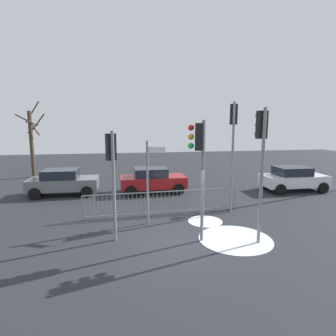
{
  "coord_description": "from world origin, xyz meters",
  "views": [
    {
      "loc": [
        -1.83,
        -8.84,
        4.03
      ],
      "look_at": [
        0.17,
        2.65,
        2.15
      ],
      "focal_mm": 29.47,
      "sensor_mm": 36.0,
      "label": 1
    }
  ],
  "objects_px": {
    "traffic_light_rear_right": "(111,161)",
    "traffic_light_mid_right": "(261,145)",
    "traffic_light_foreground_right": "(233,132)",
    "car_red_far": "(152,180)",
    "car_white_mid": "(293,178)",
    "traffic_light_foreground_left": "(199,154)",
    "car_grey_trailing": "(63,182)",
    "bare_tree_left": "(32,141)",
    "direction_sign_post": "(149,178)"
  },
  "relations": [
    {
      "from": "traffic_light_rear_right",
      "to": "bare_tree_left",
      "type": "bearing_deg",
      "value": 94.9
    },
    {
      "from": "traffic_light_rear_right",
      "to": "traffic_light_foreground_left",
      "type": "height_order",
      "value": "traffic_light_foreground_left"
    },
    {
      "from": "traffic_light_foreground_right",
      "to": "traffic_light_foreground_left",
      "type": "bearing_deg",
      "value": -111.85
    },
    {
      "from": "traffic_light_rear_right",
      "to": "car_red_far",
      "type": "xyz_separation_m",
      "value": [
        2.13,
        6.41,
        -2.02
      ]
    },
    {
      "from": "traffic_light_foreground_right",
      "to": "traffic_light_foreground_left",
      "type": "relative_size",
      "value": 1.2
    },
    {
      "from": "traffic_light_foreground_right",
      "to": "car_grey_trailing",
      "type": "xyz_separation_m",
      "value": [
        -8.27,
        4.44,
        -2.88
      ]
    },
    {
      "from": "direction_sign_post",
      "to": "traffic_light_foreground_left",
      "type": "bearing_deg",
      "value": -29.23
    },
    {
      "from": "bare_tree_left",
      "to": "traffic_light_foreground_right",
      "type": "bearing_deg",
      "value": -42.12
    },
    {
      "from": "traffic_light_foreground_left",
      "to": "traffic_light_rear_right",
      "type": "bearing_deg",
      "value": 95.13
    },
    {
      "from": "traffic_light_rear_right",
      "to": "traffic_light_foreground_left",
      "type": "bearing_deg",
      "value": -34.25
    },
    {
      "from": "traffic_light_mid_right",
      "to": "traffic_light_foreground_left",
      "type": "height_order",
      "value": "traffic_light_mid_right"
    },
    {
      "from": "bare_tree_left",
      "to": "car_grey_trailing",
      "type": "bearing_deg",
      "value": -61.4
    },
    {
      "from": "car_grey_trailing",
      "to": "car_red_far",
      "type": "bearing_deg",
      "value": -2.79
    },
    {
      "from": "direction_sign_post",
      "to": "car_red_far",
      "type": "distance_m",
      "value": 5.34
    },
    {
      "from": "traffic_light_mid_right",
      "to": "car_red_far",
      "type": "height_order",
      "value": "traffic_light_mid_right"
    },
    {
      "from": "traffic_light_rear_right",
      "to": "traffic_light_foreground_right",
      "type": "distance_m",
      "value": 5.84
    },
    {
      "from": "traffic_light_rear_right",
      "to": "car_red_far",
      "type": "relative_size",
      "value": 0.99
    },
    {
      "from": "bare_tree_left",
      "to": "traffic_light_rear_right",
      "type": "bearing_deg",
      "value": -63.89
    },
    {
      "from": "traffic_light_foreground_left",
      "to": "car_grey_trailing",
      "type": "height_order",
      "value": "traffic_light_foreground_left"
    },
    {
      "from": "direction_sign_post",
      "to": "car_red_far",
      "type": "xyz_separation_m",
      "value": [
        0.74,
        5.17,
        -1.12
      ]
    },
    {
      "from": "traffic_light_mid_right",
      "to": "car_white_mid",
      "type": "height_order",
      "value": "traffic_light_mid_right"
    },
    {
      "from": "traffic_light_mid_right",
      "to": "bare_tree_left",
      "type": "height_order",
      "value": "bare_tree_left"
    },
    {
      "from": "traffic_light_mid_right",
      "to": "car_white_mid",
      "type": "distance_m",
      "value": 8.97
    },
    {
      "from": "traffic_light_rear_right",
      "to": "traffic_light_mid_right",
      "type": "height_order",
      "value": "traffic_light_mid_right"
    },
    {
      "from": "traffic_light_mid_right",
      "to": "direction_sign_post",
      "type": "height_order",
      "value": "traffic_light_mid_right"
    },
    {
      "from": "traffic_light_foreground_right",
      "to": "car_red_far",
      "type": "xyz_separation_m",
      "value": [
        -3.18,
        4.13,
        -2.88
      ]
    },
    {
      "from": "traffic_light_foreground_right",
      "to": "bare_tree_left",
      "type": "distance_m",
      "value": 15.58
    },
    {
      "from": "traffic_light_mid_right",
      "to": "traffic_light_foreground_left",
      "type": "bearing_deg",
      "value": 166.77
    },
    {
      "from": "traffic_light_mid_right",
      "to": "traffic_light_foreground_left",
      "type": "distance_m",
      "value": 2.06
    },
    {
      "from": "direction_sign_post",
      "to": "car_white_mid",
      "type": "height_order",
      "value": "direction_sign_post"
    },
    {
      "from": "traffic_light_foreground_right",
      "to": "traffic_light_mid_right",
      "type": "relative_size",
      "value": 1.1
    },
    {
      "from": "traffic_light_rear_right",
      "to": "traffic_light_foreground_right",
      "type": "relative_size",
      "value": 0.76
    },
    {
      "from": "car_red_far",
      "to": "direction_sign_post",
      "type": "bearing_deg",
      "value": -99.01
    },
    {
      "from": "car_grey_trailing",
      "to": "traffic_light_rear_right",
      "type": "bearing_deg",
      "value": -65.56
    },
    {
      "from": "car_grey_trailing",
      "to": "bare_tree_left",
      "type": "distance_m",
      "value": 7.11
    },
    {
      "from": "traffic_light_rear_right",
      "to": "bare_tree_left",
      "type": "xyz_separation_m",
      "value": [
        -6.23,
        12.71,
        -0.02
      ]
    },
    {
      "from": "traffic_light_foreground_left",
      "to": "car_red_far",
      "type": "bearing_deg",
      "value": 24.16
    },
    {
      "from": "traffic_light_foreground_right",
      "to": "car_white_mid",
      "type": "bearing_deg",
      "value": 48.02
    },
    {
      "from": "car_red_far",
      "to": "car_white_mid",
      "type": "xyz_separation_m",
      "value": [
        8.45,
        -1.05,
        0.0
      ]
    },
    {
      "from": "car_white_mid",
      "to": "car_red_far",
      "type": "bearing_deg",
      "value": 173.8
    },
    {
      "from": "car_white_mid",
      "to": "bare_tree_left",
      "type": "xyz_separation_m",
      "value": [
        -16.81,
        7.35,
        2.0
      ]
    },
    {
      "from": "car_red_far",
      "to": "bare_tree_left",
      "type": "bearing_deg",
      "value": 142.13
    },
    {
      "from": "car_red_far",
      "to": "traffic_light_foreground_right",
      "type": "bearing_deg",
      "value": -53.36
    },
    {
      "from": "traffic_light_foreground_right",
      "to": "traffic_light_foreground_left",
      "type": "distance_m",
      "value": 3.86
    },
    {
      "from": "traffic_light_rear_right",
      "to": "traffic_light_foreground_right",
      "type": "bearing_deg",
      "value": 2.0
    },
    {
      "from": "traffic_light_foreground_right",
      "to": "car_grey_trailing",
      "type": "height_order",
      "value": "traffic_light_foreground_right"
    },
    {
      "from": "direction_sign_post",
      "to": "bare_tree_left",
      "type": "xyz_separation_m",
      "value": [
        -7.62,
        11.47,
        0.88
      ]
    },
    {
      "from": "traffic_light_foreground_left",
      "to": "car_white_mid",
      "type": "xyz_separation_m",
      "value": [
        7.71,
        6.02,
        -2.28
      ]
    },
    {
      "from": "direction_sign_post",
      "to": "car_white_mid",
      "type": "distance_m",
      "value": 10.13
    },
    {
      "from": "traffic_light_foreground_left",
      "to": "bare_tree_left",
      "type": "relative_size",
      "value": 0.73
    }
  ]
}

